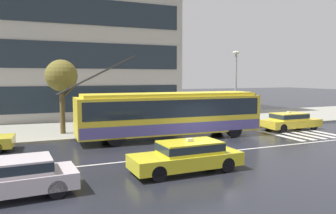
# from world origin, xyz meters

# --- Properties ---
(ground_plane) EXTENTS (160.00, 160.00, 0.00)m
(ground_plane) POSITION_xyz_m (0.00, 0.00, 0.00)
(ground_plane) COLOR black
(sidewalk_slab) EXTENTS (80.00, 10.00, 0.14)m
(sidewalk_slab) POSITION_xyz_m (0.00, 9.89, 0.07)
(sidewalk_slab) COLOR gray
(sidewalk_slab) RESTS_ON ground_plane
(crosswalk_stripe_edge_near) EXTENTS (0.44, 4.40, 0.01)m
(crosswalk_stripe_edge_near) POSITION_xyz_m (6.14, 1.44, 0.00)
(crosswalk_stripe_edge_near) COLOR beige
(crosswalk_stripe_edge_near) RESTS_ON ground_plane
(crosswalk_stripe_inner_a) EXTENTS (0.44, 4.40, 0.01)m
(crosswalk_stripe_inner_a) POSITION_xyz_m (7.04, 1.44, 0.00)
(crosswalk_stripe_inner_a) COLOR beige
(crosswalk_stripe_inner_a) RESTS_ON ground_plane
(crosswalk_stripe_center) EXTENTS (0.44, 4.40, 0.01)m
(crosswalk_stripe_center) POSITION_xyz_m (7.94, 1.44, 0.00)
(crosswalk_stripe_center) COLOR beige
(crosswalk_stripe_center) RESTS_ON ground_plane
(crosswalk_stripe_inner_b) EXTENTS (0.44, 4.40, 0.01)m
(crosswalk_stripe_inner_b) POSITION_xyz_m (8.84, 1.44, 0.00)
(crosswalk_stripe_inner_b) COLOR beige
(crosswalk_stripe_inner_b) RESTS_ON ground_plane
(crosswalk_stripe_edge_far) EXTENTS (0.44, 4.40, 0.01)m
(crosswalk_stripe_edge_far) POSITION_xyz_m (9.74, 1.44, 0.00)
(crosswalk_stripe_edge_far) COLOR beige
(crosswalk_stripe_edge_far) RESTS_ON ground_plane
(lane_centre_line) EXTENTS (72.00, 0.14, 0.01)m
(lane_centre_line) POSITION_xyz_m (0.00, -1.20, 0.00)
(lane_centre_line) COLOR silver
(lane_centre_line) RESTS_ON ground_plane
(trolleybus) EXTENTS (12.85, 2.93, 5.21)m
(trolleybus) POSITION_xyz_m (-1.04, 3.29, 1.61)
(trolleybus) COLOR yellow
(trolleybus) RESTS_ON ground_plane
(taxi_ahead_of_bus) EXTENTS (4.45, 1.83, 1.39)m
(taxi_ahead_of_bus) POSITION_xyz_m (8.51, 3.02, 0.70)
(taxi_ahead_of_bus) COLOR yellow
(taxi_ahead_of_bus) RESTS_ON ground_plane
(taxi_oncoming_near) EXTENTS (4.68, 1.84, 1.39)m
(taxi_oncoming_near) POSITION_xyz_m (-3.34, -3.74, 0.70)
(taxi_oncoming_near) COLOR yellow
(taxi_oncoming_near) RESTS_ON ground_plane
(private_car_oncoming) EXTENTS (4.31, 1.97, 1.26)m
(private_car_oncoming) POSITION_xyz_m (-9.95, -4.15, 0.70)
(private_car_oncoming) COLOR silver
(private_car_oncoming) RESTS_ON ground_plane
(pedestrian_at_shelter) EXTENTS (1.40, 1.40, 2.02)m
(pedestrian_at_shelter) POSITION_xyz_m (-0.33, 6.68, 1.80)
(pedestrian_at_shelter) COLOR navy
(pedestrian_at_shelter) RESTS_ON sidewalk_slab
(pedestrian_approaching_curb) EXTENTS (0.41, 0.41, 1.64)m
(pedestrian_approaching_curb) POSITION_xyz_m (-1.67, 6.31, 1.11)
(pedestrian_approaching_curb) COLOR #2D2F52
(pedestrian_approaching_curb) RESTS_ON sidewalk_slab
(pedestrian_walking_past) EXTENTS (1.22, 1.22, 2.02)m
(pedestrian_walking_past) POSITION_xyz_m (-3.90, 5.95, 1.71)
(pedestrian_walking_past) COLOR #545751
(pedestrian_walking_past) RESTS_ON sidewalk_slab
(street_lamp) EXTENTS (0.60, 0.32, 5.79)m
(street_lamp) POSITION_xyz_m (5.61, 5.90, 3.62)
(street_lamp) COLOR gray
(street_lamp) RESTS_ON sidewalk_slab
(street_tree_bare) EXTENTS (2.11, 2.11, 4.93)m
(street_tree_bare) POSITION_xyz_m (-7.31, 7.09, 3.92)
(street_tree_bare) COLOR brown
(street_tree_bare) RESTS_ON sidewalk_slab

